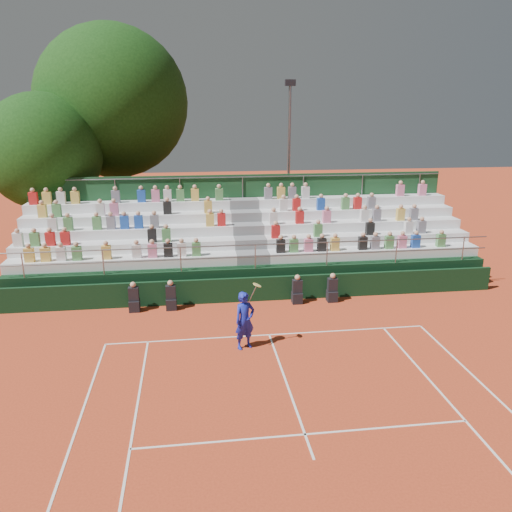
{
  "coord_description": "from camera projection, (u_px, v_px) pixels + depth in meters",
  "views": [
    {
      "loc": [
        -2.5,
        -15.47,
        7.55
      ],
      "look_at": [
        0.0,
        3.5,
        1.8
      ],
      "focal_mm": 35.0,
      "sensor_mm": 36.0,
      "label": 1
    }
  ],
  "objects": [
    {
      "name": "line_officials",
      "position": [
        235.0,
        295.0,
        19.53
      ],
      "size": [
        8.2,
        0.4,
        1.19
      ],
      "color": "black",
      "rests_on": "ground"
    },
    {
      "name": "tennis_player",
      "position": [
        245.0,
        320.0,
        16.0
      ],
      "size": [
        0.94,
        0.71,
        2.22
      ],
      "color": "#1723AE",
      "rests_on": "ground"
    },
    {
      "name": "grandstand",
      "position": [
        247.0,
        253.0,
        22.97
      ],
      "size": [
        20.0,
        5.2,
        4.4
      ],
      "color": "black",
      "rests_on": "ground"
    },
    {
      "name": "floodlight_mast",
      "position": [
        289.0,
        148.0,
        29.38
      ],
      "size": [
        0.6,
        0.25,
        9.02
      ],
      "color": "gray",
      "rests_on": "ground"
    },
    {
      "name": "tree_west",
      "position": [
        43.0,
        152.0,
        24.5
      ],
      "size": [
        5.71,
        5.71,
        8.26
      ],
      "color": "#322212",
      "rests_on": "ground"
    },
    {
      "name": "courtside_wall",
      "position": [
        257.0,
        289.0,
        20.07
      ],
      "size": [
        20.0,
        0.15,
        1.0
      ],
      "primitive_type": "cube",
      "color": "black",
      "rests_on": "ground"
    },
    {
      "name": "tree_east",
      "position": [
        113.0,
        102.0,
        27.13
      ],
      "size": [
        8.12,
        8.12,
        11.83
      ],
      "color": "#322212",
      "rests_on": "ground"
    },
    {
      "name": "ground",
      "position": [
        269.0,
        335.0,
        17.17
      ],
      "size": [
        90.0,
        90.0,
        0.0
      ],
      "primitive_type": "plane",
      "color": "#C44220",
      "rests_on": "ground"
    }
  ]
}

